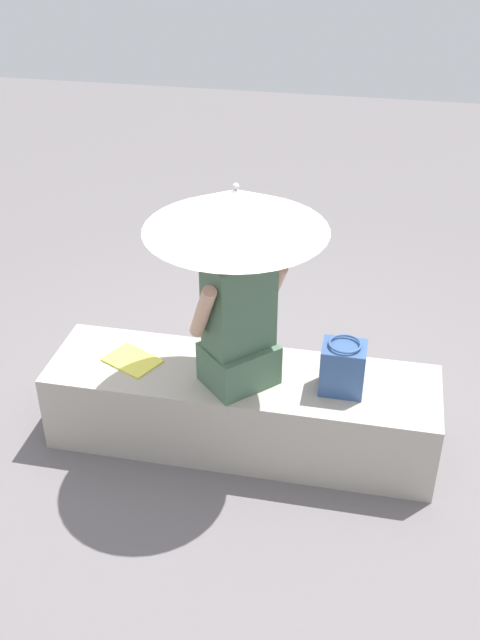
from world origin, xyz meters
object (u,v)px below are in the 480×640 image
at_px(person_seated, 239,317).
at_px(magazine, 132,360).
at_px(handbag_black, 343,367).
at_px(parasol, 236,210).

bearing_deg(person_seated, magazine, 174.82).
bearing_deg(handbag_black, magazine, 179.05).
bearing_deg(parasol, magazine, 175.38).
bearing_deg(magazine, person_seated, 21.16).
bearing_deg(person_seated, handbag_black, 3.83).
distance_m(person_seated, magazine, 0.71).
distance_m(handbag_black, magazine, 1.12).
relative_size(person_seated, magazine, 3.21).
xyz_separation_m(person_seated, magazine, (-0.59, 0.05, -0.38)).
xyz_separation_m(handbag_black, magazine, (-1.12, 0.02, -0.13)).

